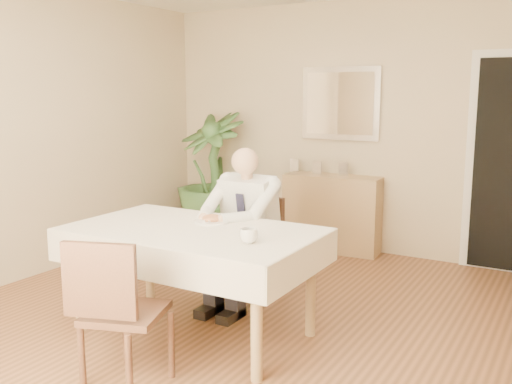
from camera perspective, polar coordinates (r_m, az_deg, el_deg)
The scene contains 16 objects.
room at distance 3.81m, azimuth -2.66°, elevation 4.40°, with size 5.00×5.02×2.60m.
mirror at distance 6.10m, azimuth 8.42°, elevation 8.75°, with size 0.86×0.04×0.76m.
dining_table at distance 3.94m, azimuth -6.32°, elevation -4.83°, with size 1.72×1.02×0.75m.
chair_far at distance 4.69m, azimuth 0.10°, elevation -4.97°, with size 0.41×0.41×0.82m.
chair_near at distance 3.33m, azimuth -13.89°, elevation -10.99°, with size 0.53×0.54×0.88m.
seated_man at distance 4.41m, azimuth -1.73°, elevation -2.86°, with size 0.48×0.72×1.24m.
plate at distance 4.07m, azimuth -4.42°, elevation -2.95°, with size 0.26×0.26×0.02m, color white.
food at distance 4.07m, azimuth -4.43°, elevation -2.64°, with size 0.14×0.14×0.06m, color #935935.
knife at distance 4.00m, azimuth -4.44°, elevation -2.94°, with size 0.01×0.01×0.13m, color silver.
fork at distance 4.04m, azimuth -5.38°, elevation -2.81°, with size 0.01×0.01×0.13m, color silver.
coffee_mug at distance 3.51m, azimuth -0.72°, elevation -4.40°, with size 0.11×0.11×0.09m, color white.
sideboard at distance 6.09m, azimuth 7.62°, elevation -2.11°, with size 1.01×0.34×0.81m, color #987C4F.
photo_frame_left at distance 6.27m, azimuth 3.87°, elevation 2.70°, with size 0.10×0.02×0.14m, color silver.
photo_frame_center at distance 6.08m, azimuth 6.12°, elevation 2.44°, with size 0.10×0.02×0.14m, color silver.
photo_frame_right at distance 6.02m, azimuth 8.74°, elevation 2.30°, with size 0.10×0.02×0.14m, color silver.
potted_palm at distance 6.53m, azimuth -4.43°, elevation 1.61°, with size 0.81×0.81×1.45m, color #315326.
Camera 1 is at (2.06, -3.18, 1.67)m, focal length 40.00 mm.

